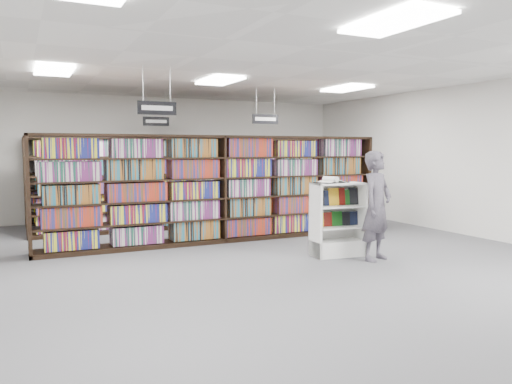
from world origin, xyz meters
name	(u,v)px	position (x,y,z in m)	size (l,w,h in m)	color
floor	(265,261)	(0.00, 0.00, 0.00)	(12.00, 12.00, 0.00)	#49484D
ceiling	(266,63)	(0.00, 0.00, 3.20)	(10.00, 12.00, 0.10)	silver
wall_back	(166,158)	(0.00, 6.00, 1.60)	(10.00, 0.10, 3.20)	silver
wall_right	(484,161)	(5.00, 0.00, 1.60)	(0.10, 12.00, 3.20)	silver
bookshelf_row_near	(220,189)	(0.00, 2.00, 1.05)	(7.00, 0.60, 2.10)	black
bookshelf_row_mid	(189,183)	(0.00, 4.00, 1.05)	(7.00, 0.60, 2.10)	black
bookshelf_row_far	(169,179)	(0.00, 5.70, 1.05)	(7.00, 0.60, 2.10)	black
aisle_sign_left	(157,107)	(-1.50, 1.00, 2.53)	(0.65, 0.02, 0.80)	#B2B2B7
aisle_sign_right	(265,118)	(1.50, 3.00, 2.53)	(0.65, 0.02, 0.80)	#B2B2B7
aisle_sign_center	(156,120)	(-0.50, 5.00, 2.53)	(0.65, 0.02, 0.80)	#B2B2B7
troffer_front_center	(394,22)	(0.00, -3.00, 3.16)	(0.60, 1.20, 0.04)	white
troffer_back_left	(54,70)	(-3.00, 2.00, 3.16)	(0.60, 1.20, 0.04)	white
troffer_back_center	(220,81)	(0.00, 2.00, 3.16)	(0.60, 1.20, 0.04)	white
troffer_back_right	(346,89)	(3.00, 2.00, 3.16)	(0.60, 1.20, 0.04)	white
endcap_display	(337,230)	(1.33, -0.11, 0.45)	(0.94, 0.54, 1.26)	white
open_book	(331,181)	(1.21, -0.09, 1.29)	(0.64, 0.47, 0.13)	black
shopper	(377,206)	(1.70, -0.70, 0.90)	(0.66, 0.43, 1.80)	#554F5A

